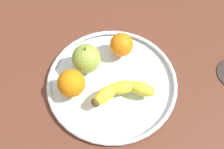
% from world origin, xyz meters
% --- Properties ---
extents(ground_plane, '(1.44, 1.44, 0.04)m').
position_xyz_m(ground_plane, '(0.00, 0.00, -0.02)').
color(ground_plane, brown).
extents(fruit_bowl, '(0.36, 0.36, 0.02)m').
position_xyz_m(fruit_bowl, '(0.00, 0.00, 0.01)').
color(fruit_bowl, silver).
rests_on(fruit_bowl, ground_plane).
extents(banana, '(0.17, 0.10, 0.04)m').
position_xyz_m(banana, '(-0.00, 0.05, 0.04)').
color(banana, yellow).
rests_on(banana, fruit_bowl).
extents(apple, '(0.08, 0.08, 0.09)m').
position_xyz_m(apple, '(0.04, -0.07, 0.06)').
color(apple, '#93B241').
rests_on(apple, fruit_bowl).
extents(orange_front_right, '(0.07, 0.07, 0.07)m').
position_xyz_m(orange_front_right, '(-0.07, -0.07, 0.05)').
color(orange_front_right, orange).
rests_on(orange_front_right, fruit_bowl).
extents(orange_front_left, '(0.07, 0.07, 0.07)m').
position_xyz_m(orange_front_left, '(0.11, -0.03, 0.05)').
color(orange_front_left, orange).
rests_on(orange_front_left, fruit_bowl).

